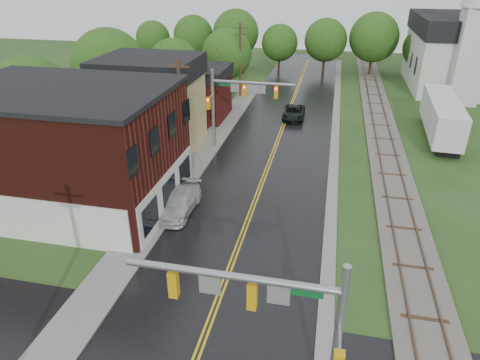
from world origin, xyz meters
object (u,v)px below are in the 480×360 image
(church, at_px, (457,45))
(tree_left_b, at_px, (111,68))
(traffic_signal_far, at_px, (236,96))
(utility_pole_c, at_px, (240,59))
(semi_trailer, at_px, (442,116))
(tree_left_a, at_px, (33,99))
(utility_pole_b, at_px, (181,114))
(pickup_white, at_px, (179,203))
(traffic_signal_near, at_px, (274,311))
(tree_left_c, at_px, (175,65))
(suv_dark, at_px, (294,113))
(tree_left_e, at_px, (228,55))
(brick_building, at_px, (67,148))

(church, bearing_deg, tree_left_b, -150.01)
(traffic_signal_far, distance_m, utility_pole_c, 17.33)
(semi_trailer, bearing_deg, tree_left_a, -161.03)
(utility_pole_b, height_order, pickup_white, utility_pole_b)
(utility_pole_c, relative_size, tree_left_a, 1.04)
(utility_pole_b, xyz_separation_m, pickup_white, (2.00, -6.81, -4.00))
(utility_pole_c, xyz_separation_m, semi_trailer, (22.03, -10.05, -2.46))
(traffic_signal_near, xyz_separation_m, tree_left_c, (-17.32, 37.90, -0.46))
(suv_dark, bearing_deg, traffic_signal_far, -114.62)
(tree_left_c, relative_size, pickup_white, 1.54)
(utility_pole_c, bearing_deg, semi_trailer, -24.51)
(utility_pole_c, distance_m, semi_trailer, 24.34)
(tree_left_a, bearing_deg, traffic_signal_far, 17.30)
(tree_left_e, distance_m, pickup_white, 31.25)
(tree_left_c, bearing_deg, traffic_signal_far, -51.18)
(brick_building, height_order, pickup_white, brick_building)
(tree_left_b, bearing_deg, church, 29.99)
(traffic_signal_far, height_order, utility_pole_c, utility_pole_c)
(tree_left_a, bearing_deg, utility_pole_c, 59.45)
(tree_left_c, bearing_deg, brick_building, -86.86)
(traffic_signal_near, xyz_separation_m, pickup_white, (-8.27, 13.19, -4.25))
(tree_left_c, relative_size, semi_trailer, 0.63)
(tree_left_c, relative_size, suv_dark, 1.57)
(church, relative_size, traffic_signal_far, 2.72)
(utility_pole_b, bearing_deg, utility_pole_c, 90.00)
(church, xyz_separation_m, tree_left_c, (-33.85, -13.84, -1.32))
(tree_left_c, distance_m, pickup_white, 26.59)
(suv_dark, bearing_deg, traffic_signal_near, -86.65)
(utility_pole_b, xyz_separation_m, utility_pole_c, (0.00, 22.00, 0.00))
(tree_left_c, xyz_separation_m, suv_dark, (14.65, -3.12, -3.84))
(tree_left_a, bearing_deg, church, 38.63)
(utility_pole_c, distance_m, tree_left_c, 8.16)
(utility_pole_b, bearing_deg, church, 49.82)
(brick_building, height_order, utility_pole_c, utility_pole_c)
(tree_left_b, bearing_deg, pickup_white, -52.02)
(tree_left_b, bearing_deg, brick_building, -72.39)
(traffic_signal_far, relative_size, suv_dark, 1.51)
(tree_left_e, bearing_deg, suv_dark, -43.39)
(tree_left_b, bearing_deg, utility_pole_b, -41.86)
(pickup_white, bearing_deg, utility_pole_c, 94.74)
(tree_left_e, height_order, semi_trailer, tree_left_e)
(traffic_signal_near, relative_size, tree_left_c, 0.96)
(brick_building, distance_m, pickup_white, 8.42)
(tree_left_e, bearing_deg, utility_pole_c, -42.84)
(brick_building, height_order, semi_trailer, brick_building)
(church, height_order, utility_pole_c, church)
(tree_left_e, xyz_separation_m, semi_trailer, (24.08, -11.94, -2.55))
(traffic_signal_near, bearing_deg, church, 72.28)
(suv_dark, bearing_deg, church, 40.41)
(church, xyz_separation_m, suv_dark, (-19.20, -16.96, -5.16))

